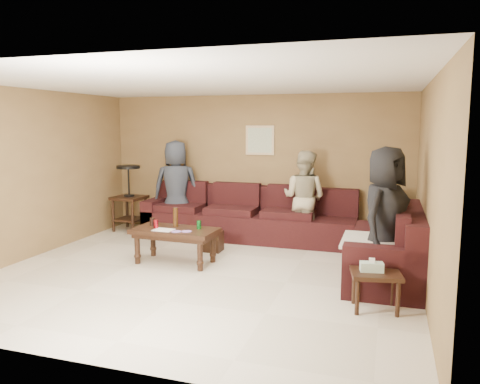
{
  "coord_description": "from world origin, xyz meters",
  "views": [
    {
      "loc": [
        2.32,
        -5.58,
        1.97
      ],
      "look_at": [
        0.25,
        0.85,
        1.0
      ],
      "focal_mm": 35.0,
      "sensor_mm": 36.0,
      "label": 1
    }
  ],
  "objects_px": {
    "end_table_left": "(129,197)",
    "waste_bin": "(213,241)",
    "coffee_table": "(175,234)",
    "side_table_right": "(375,276)",
    "person_middle": "(304,198)",
    "person_right": "(384,218)",
    "sectional_sofa": "(287,230)",
    "person_left": "(176,187)"
  },
  "relations": [
    {
      "from": "person_left",
      "to": "waste_bin",
      "type": "bearing_deg",
      "value": 116.69
    },
    {
      "from": "waste_bin",
      "to": "person_left",
      "type": "relative_size",
      "value": 0.19
    },
    {
      "from": "person_middle",
      "to": "side_table_right",
      "type": "bearing_deg",
      "value": 130.22
    },
    {
      "from": "sectional_sofa",
      "to": "person_right",
      "type": "distance_m",
      "value": 2.04
    },
    {
      "from": "sectional_sofa",
      "to": "coffee_table",
      "type": "height_order",
      "value": "sectional_sofa"
    },
    {
      "from": "person_middle",
      "to": "coffee_table",
      "type": "bearing_deg",
      "value": 61.35
    },
    {
      "from": "sectional_sofa",
      "to": "person_right",
      "type": "relative_size",
      "value": 2.7
    },
    {
      "from": "coffee_table",
      "to": "end_table_left",
      "type": "distance_m",
      "value": 2.4
    },
    {
      "from": "person_right",
      "to": "end_table_left",
      "type": "bearing_deg",
      "value": 92.49
    },
    {
      "from": "end_table_left",
      "to": "person_right",
      "type": "height_order",
      "value": "person_right"
    },
    {
      "from": "sectional_sofa",
      "to": "coffee_table",
      "type": "distance_m",
      "value": 1.81
    },
    {
      "from": "person_left",
      "to": "end_table_left",
      "type": "bearing_deg",
      "value": -18.14
    },
    {
      "from": "waste_bin",
      "to": "person_right",
      "type": "relative_size",
      "value": 0.19
    },
    {
      "from": "end_table_left",
      "to": "coffee_table",
      "type": "bearing_deg",
      "value": -43.69
    },
    {
      "from": "sectional_sofa",
      "to": "end_table_left",
      "type": "distance_m",
      "value": 3.17
    },
    {
      "from": "end_table_left",
      "to": "side_table_right",
      "type": "xyz_separation_m",
      "value": [
        4.52,
        -2.58,
        -0.27
      ]
    },
    {
      "from": "coffee_table",
      "to": "side_table_right",
      "type": "xyz_separation_m",
      "value": [
        2.79,
        -0.92,
        -0.05
      ]
    },
    {
      "from": "sectional_sofa",
      "to": "side_table_right",
      "type": "height_order",
      "value": "sectional_sofa"
    },
    {
      "from": "person_left",
      "to": "coffee_table",
      "type": "bearing_deg",
      "value": 92.68
    },
    {
      "from": "end_table_left",
      "to": "waste_bin",
      "type": "bearing_deg",
      "value": -23.73
    },
    {
      "from": "sectional_sofa",
      "to": "person_middle",
      "type": "height_order",
      "value": "person_middle"
    },
    {
      "from": "coffee_table",
      "to": "person_left",
      "type": "relative_size",
      "value": 0.72
    },
    {
      "from": "coffee_table",
      "to": "person_right",
      "type": "height_order",
      "value": "person_right"
    },
    {
      "from": "sectional_sofa",
      "to": "person_left",
      "type": "relative_size",
      "value": 2.74
    },
    {
      "from": "person_left",
      "to": "person_middle",
      "type": "height_order",
      "value": "person_left"
    },
    {
      "from": "waste_bin",
      "to": "end_table_left",
      "type": "bearing_deg",
      "value": 156.27
    },
    {
      "from": "sectional_sofa",
      "to": "person_middle",
      "type": "bearing_deg",
      "value": 70.1
    },
    {
      "from": "coffee_table",
      "to": "waste_bin",
      "type": "bearing_deg",
      "value": 68.76
    },
    {
      "from": "waste_bin",
      "to": "person_left",
      "type": "bearing_deg",
      "value": 138.61
    },
    {
      "from": "end_table_left",
      "to": "waste_bin",
      "type": "xyz_separation_m",
      "value": [
        2.02,
        -0.89,
        -0.48
      ]
    },
    {
      "from": "person_right",
      "to": "person_left",
      "type": "bearing_deg",
      "value": 86.83
    },
    {
      "from": "waste_bin",
      "to": "person_left",
      "type": "xyz_separation_m",
      "value": [
        -1.08,
        0.95,
        0.69
      ]
    },
    {
      "from": "sectional_sofa",
      "to": "end_table_left",
      "type": "bearing_deg",
      "value": 171.12
    },
    {
      "from": "side_table_right",
      "to": "waste_bin",
      "type": "bearing_deg",
      "value": 145.94
    },
    {
      "from": "person_right",
      "to": "sectional_sofa",
      "type": "bearing_deg",
      "value": 72.18
    },
    {
      "from": "sectional_sofa",
      "to": "person_middle",
      "type": "distance_m",
      "value": 0.69
    },
    {
      "from": "waste_bin",
      "to": "person_middle",
      "type": "distance_m",
      "value": 1.67
    },
    {
      "from": "person_left",
      "to": "person_middle",
      "type": "bearing_deg",
      "value": 156.59
    },
    {
      "from": "end_table_left",
      "to": "side_table_right",
      "type": "height_order",
      "value": "end_table_left"
    },
    {
      "from": "person_middle",
      "to": "person_right",
      "type": "height_order",
      "value": "person_right"
    },
    {
      "from": "end_table_left",
      "to": "side_table_right",
      "type": "bearing_deg",
      "value": -29.69
    },
    {
      "from": "sectional_sofa",
      "to": "side_table_right",
      "type": "bearing_deg",
      "value": -56.08
    }
  ]
}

